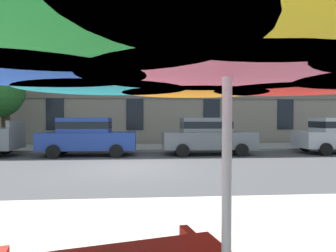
{
  "coord_description": "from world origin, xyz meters",
  "views": [
    {
      "loc": [
        0.57,
        -10.78,
        1.78
      ],
      "look_at": [
        1.69,
        3.2,
        1.4
      ],
      "focal_mm": 32.51,
      "sensor_mm": 36.0,
      "label": 1
    }
  ],
  "objects": [
    {
      "name": "sedan_blue",
      "position": [
        -2.07,
        3.7,
        0.95
      ],
      "size": [
        4.4,
        1.98,
        1.78
      ],
      "color": "navy",
      "rests_on": "ground"
    },
    {
      "name": "ground_plane",
      "position": [
        0.0,
        0.0,
        0.0
      ],
      "size": [
        120.0,
        120.0,
        0.0
      ],
      "primitive_type": "plane",
      "color": "#424244"
    },
    {
      "name": "sidewalk_far",
      "position": [
        0.0,
        6.8,
        0.06
      ],
      "size": [
        56.0,
        3.6,
        0.12
      ],
      "primitive_type": "cube",
      "color": "gray",
      "rests_on": "ground"
    },
    {
      "name": "patio_umbrella",
      "position": [
        1.07,
        -9.0,
        2.22
      ],
      "size": [
        3.8,
        3.8,
        2.48
      ],
      "color": "silver",
      "rests_on": "ground"
    },
    {
      "name": "apartment_building",
      "position": [
        0.0,
        14.99,
        9.6
      ],
      "size": [
        45.38,
        12.08,
        19.2
      ],
      "color": "gray",
      "rests_on": "ground"
    },
    {
      "name": "sedan_gray",
      "position": [
        3.64,
        3.7,
        0.95
      ],
      "size": [
        4.4,
        1.98,
        1.78
      ],
      "color": "slate",
      "rests_on": "ground"
    }
  ]
}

